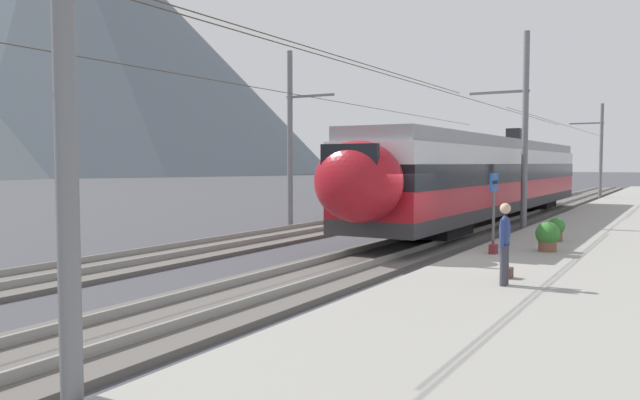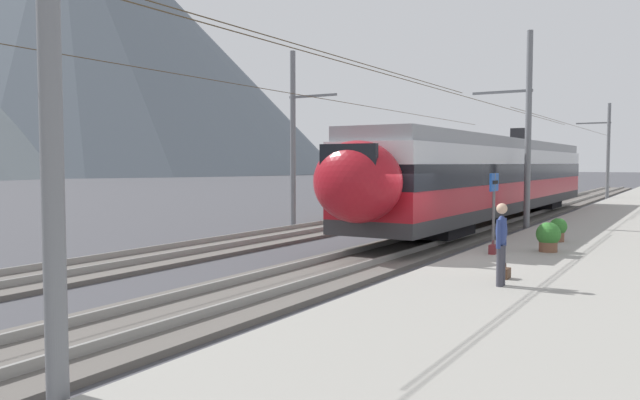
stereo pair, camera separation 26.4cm
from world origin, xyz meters
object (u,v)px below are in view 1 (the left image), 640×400
object	(u,v)px
passenger_walking	(505,239)
handbag_near_sign	(493,249)
platform_sign	(494,194)
potted_plant_by_shelter	(548,235)
train_near_platform	(490,176)
catenary_mast_far_side	(293,135)
catenary_mast_west	(55,44)
potted_plant_platform_edge	(556,228)
train_far_track	(470,171)
handbag_beside_passenger	(508,273)
catenary_mast_east	(599,150)
catenary_mast_mid	(521,129)

from	to	relation	value
passenger_walking	handbag_near_sign	xyz separation A→B (m)	(4.38, 1.40, -0.81)
platform_sign	potted_plant_by_shelter	world-z (taller)	platform_sign
train_near_platform	catenary_mast_far_side	size ratio (longest dim) A/B	0.71
catenary_mast_west	platform_sign	bearing A→B (deg)	-4.56
passenger_walking	handbag_near_sign	size ratio (longest dim) A/B	4.36
potted_plant_platform_edge	train_far_track	bearing A→B (deg)	23.77
platform_sign	handbag_beside_passenger	xyz separation A→B (m)	(-3.95, -1.39, -1.51)
catenary_mast_east	handbag_near_sign	world-z (taller)	catenary_mast_east
train_far_track	handbag_beside_passenger	world-z (taller)	train_far_track
catenary_mast_mid	catenary_mast_far_side	world-z (taller)	catenary_mast_mid
train_near_platform	platform_sign	distance (m)	10.93
train_near_platform	catenary_mast_mid	xyz separation A→B (m)	(-2.65, -1.95, 1.89)
train_far_track	catenary_mast_far_side	world-z (taller)	catenary_mast_far_side
passenger_walking	handbag_near_sign	distance (m)	4.67
train_far_track	handbag_near_sign	xyz separation A→B (m)	(-25.48, -8.56, -1.81)
catenary_mast_west	potted_plant_by_shelter	size ratio (longest dim) A/B	46.14
handbag_near_sign	potted_plant_by_shelter	size ratio (longest dim) A/B	0.46
platform_sign	handbag_beside_passenger	world-z (taller)	platform_sign
handbag_near_sign	catenary_mast_far_side	bearing A→B (deg)	60.41
passenger_walking	handbag_beside_passenger	bearing A→B (deg)	9.36
passenger_walking	potted_plant_by_shelter	bearing A→B (deg)	2.12
handbag_beside_passenger	catenary_mast_east	bearing A→B (deg)	3.85
catenary_mast_far_side	potted_plant_by_shelter	bearing A→B (deg)	-111.88
train_far_track	catenary_mast_east	size ratio (longest dim) A/B	0.87
handbag_beside_passenger	passenger_walking	bearing A→B (deg)	-170.64
catenary_mast_west	handbag_near_sign	distance (m)	13.44
catenary_mast_west	handbag_beside_passenger	world-z (taller)	catenary_mast_west
catenary_mast_mid	handbag_near_sign	size ratio (longest dim) A/B	99.97
train_far_track	passenger_walking	distance (m)	31.50
potted_plant_platform_edge	handbag_near_sign	bearing A→B (deg)	165.33
passenger_walking	potted_plant_by_shelter	size ratio (longest dim) A/B	2.01
catenary_mast_mid	potted_plant_by_shelter	size ratio (longest dim) A/B	46.14
handbag_beside_passenger	potted_plant_by_shelter	world-z (taller)	potted_plant_by_shelter
catenary_mast_west	train_far_track	bearing A→B (deg)	10.88
handbag_near_sign	catenary_mast_west	bearing A→B (deg)	174.74
train_near_platform	passenger_walking	bearing A→B (deg)	-163.48
train_near_platform	catenary_mast_west	world-z (taller)	catenary_mast_west
train_near_platform	potted_plant_by_shelter	world-z (taller)	train_near_platform
train_near_platform	handbag_beside_passenger	distance (m)	15.21
catenary_mast_west	catenary_mast_east	xyz separation A→B (m)	(45.87, 0.01, -0.25)
platform_sign	catenary_mast_far_side	bearing A→B (deg)	61.90
potted_plant_platform_edge	passenger_walking	bearing A→B (deg)	-177.11
train_near_platform	passenger_walking	xyz separation A→B (m)	(-15.30, -4.54, -1.00)
catenary_mast_east	passenger_walking	xyz separation A→B (m)	(-37.36, -2.60, -2.56)
catenary_mast_east	passenger_walking	size ratio (longest dim) A/B	22.94
catenary_mast_mid	catenary_mast_east	world-z (taller)	catenary_mast_mid
catenary_mast_far_side	handbag_near_sign	size ratio (longest dim) A/B	99.97
potted_plant_by_shelter	catenary_mast_far_side	bearing A→B (deg)	68.12
catenary_mast_mid	handbag_near_sign	xyz separation A→B (m)	(-8.27, -1.18, -3.70)
catenary_mast_east	potted_plant_by_shelter	bearing A→B (deg)	-175.69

